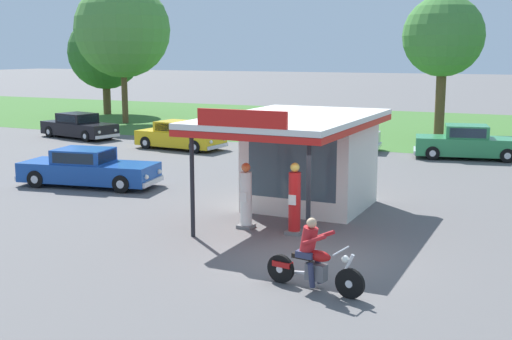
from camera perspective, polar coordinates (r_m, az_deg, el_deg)
name	(u,v)px	position (r m, az deg, el deg)	size (l,w,h in m)	color
ground_plane	(310,256)	(16.41, 4.73, -7.52)	(300.00, 300.00, 0.00)	#5B5959
grass_verge_strip	(468,130)	(45.27, 18.13, 3.39)	(120.00, 24.00, 0.01)	#3D6B2D
service_station_kiosk	(307,153)	(20.85, 4.48, 1.45)	(4.27, 7.06, 3.59)	silver
gas_pump_nearside	(246,198)	(18.68, -0.89, -2.51)	(0.44, 0.44, 1.91)	slate
gas_pump_offside	(295,202)	(18.08, 3.40, -2.78)	(0.44, 0.44, 2.02)	slate
motorcycle_with_rider	(313,260)	(13.96, 5.01, -7.91)	(2.30, 0.72, 1.58)	black
featured_classic_sedan	(88,169)	(25.48, -14.49, 0.09)	(5.58, 2.68, 1.43)	#19479E
parked_car_back_row_centre	(332,136)	(34.15, 6.69, 2.95)	(5.37, 2.55, 1.55)	#B7B7BC
parked_car_second_row_spare	(180,136)	(34.51, -6.70, 2.96)	(4.95, 2.30, 1.46)	gold
parked_car_back_row_right	(79,127)	(40.13, -15.28, 3.69)	(5.50, 2.87, 1.48)	black
parked_car_back_row_centre_left	(468,143)	(32.74, 18.09, 2.23)	(5.34, 2.87, 1.61)	#2D844C
bystander_leaning_by_kiosk	(342,154)	(27.06, 7.59, 1.36)	(0.34, 0.34, 1.64)	black
tree_oak_centre	(443,37)	(39.24, 16.11, 11.15)	(4.62, 4.62, 8.26)	brown
tree_oak_right	(105,53)	(55.09, -13.08, 9.93)	(5.99, 5.99, 8.04)	brown
tree_oak_left	(122,30)	(47.87, -11.64, 11.95)	(6.74, 6.74, 9.99)	brown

